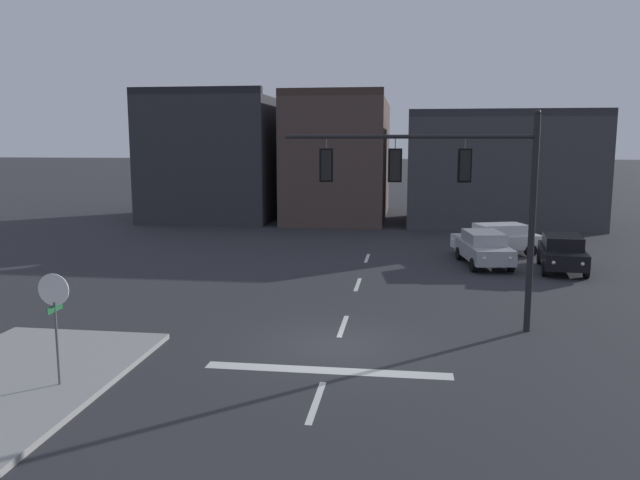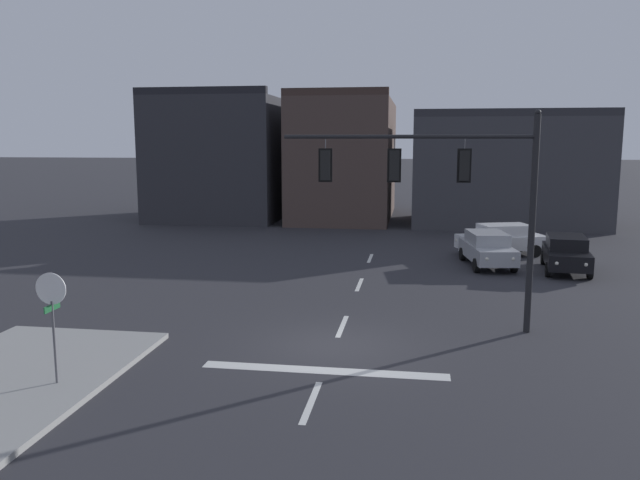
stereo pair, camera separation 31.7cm
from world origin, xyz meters
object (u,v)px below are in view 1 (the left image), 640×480
signal_mast_near_side (452,184)px  car_lot_farside (498,238)px  stop_sign (54,302)px  car_lot_nearside (562,252)px  car_lot_middle (484,248)px

signal_mast_near_side → car_lot_farside: 14.75m
stop_sign → car_lot_nearside: bearing=47.1°
stop_sign → car_lot_nearside: 22.30m
car_lot_nearside → car_lot_middle: size_ratio=1.00×
signal_mast_near_side → car_lot_middle: 11.66m
stop_sign → car_lot_farside: stop_sign is taller
car_lot_nearside → car_lot_farside: bearing=121.9°
car_lot_nearside → car_lot_middle: 3.48m
signal_mast_near_side → car_lot_middle: size_ratio=1.64×
car_lot_middle → car_lot_farside: (1.06, 3.06, 0.00)m
car_lot_nearside → signal_mast_near_side: bearing=-119.6°
car_lot_farside → stop_sign: bearing=-122.5°
car_lot_nearside → car_lot_farside: size_ratio=0.97×
signal_mast_near_side → car_lot_nearside: bearing=60.4°
signal_mast_near_side → stop_sign: bearing=-146.5°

